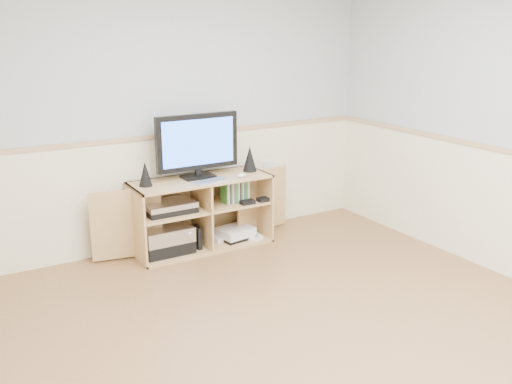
{
  "coord_description": "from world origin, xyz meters",
  "views": [
    {
      "loc": [
        -1.96,
        -2.52,
        1.96
      ],
      "look_at": [
        0.24,
        1.2,
        0.71
      ],
      "focal_mm": 40.0,
      "sensor_mm": 36.0,
      "label": 1
    }
  ],
  "objects_px": {
    "media_cabinet": "(199,211)",
    "game_consoles": "(234,233)",
    "keyboard": "(210,181)",
    "monitor": "(197,144)"
  },
  "relations": [
    {
      "from": "keyboard",
      "to": "media_cabinet",
      "type": "bearing_deg",
      "value": 85.7
    },
    {
      "from": "media_cabinet",
      "to": "game_consoles",
      "type": "height_order",
      "value": "media_cabinet"
    },
    {
      "from": "media_cabinet",
      "to": "game_consoles",
      "type": "relative_size",
      "value": 4.3
    },
    {
      "from": "monitor",
      "to": "keyboard",
      "type": "bearing_deg",
      "value": -82.6
    },
    {
      "from": "media_cabinet",
      "to": "game_consoles",
      "type": "xyz_separation_m",
      "value": [
        0.33,
        -0.07,
        -0.26
      ]
    },
    {
      "from": "monitor",
      "to": "keyboard",
      "type": "height_order",
      "value": "monitor"
    },
    {
      "from": "game_consoles",
      "to": "keyboard",
      "type": "bearing_deg",
      "value": -157.08
    },
    {
      "from": "media_cabinet",
      "to": "game_consoles",
      "type": "distance_m",
      "value": 0.42
    },
    {
      "from": "monitor",
      "to": "keyboard",
      "type": "xyz_separation_m",
      "value": [
        0.02,
        -0.19,
        -0.31
      ]
    },
    {
      "from": "media_cabinet",
      "to": "keyboard",
      "type": "bearing_deg",
      "value": -82.9
    }
  ]
}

